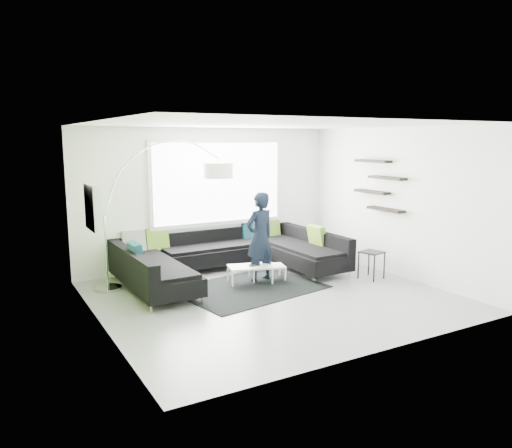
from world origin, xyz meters
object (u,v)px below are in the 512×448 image
Objects in this scene: arc_lamp at (104,217)px; person at (260,237)px; coffee_table at (259,273)px; sectional_sofa at (231,257)px; side_table at (371,265)px; laptop at (256,265)px.

arc_lamp is 2.73m from person.
arc_lamp reaches higher than coffee_table.
arc_lamp is (-2.21, 0.33, 0.90)m from sectional_sofa.
coffee_table is 1.92× the size of side_table.
side_table is (2.23, -1.39, -0.12)m from sectional_sofa.
laptop is at bearing 22.57° from person.
coffee_table is at bearing -60.69° from sectional_sofa.
coffee_table is 0.39× the size of arc_lamp.
laptop reaches higher than coffee_table.
coffee_table is at bearing 155.83° from side_table.
sectional_sofa is at bearing 135.21° from coffee_table.
side_table is at bearing -14.52° from arc_lamp.
sectional_sofa is at bearing -1.79° from arc_lamp.
person is at bearing -54.60° from sectional_sofa.
sectional_sofa reaches higher than coffee_table.
laptop is at bearing 157.61° from side_table.
arc_lamp is at bearing 158.85° from side_table.
side_table is at bearing -9.27° from coffee_table.
arc_lamp reaches higher than side_table.
coffee_table is at bearing 35.52° from person.
coffee_table is 2.96× the size of laptop.
person reaches higher than laptop.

